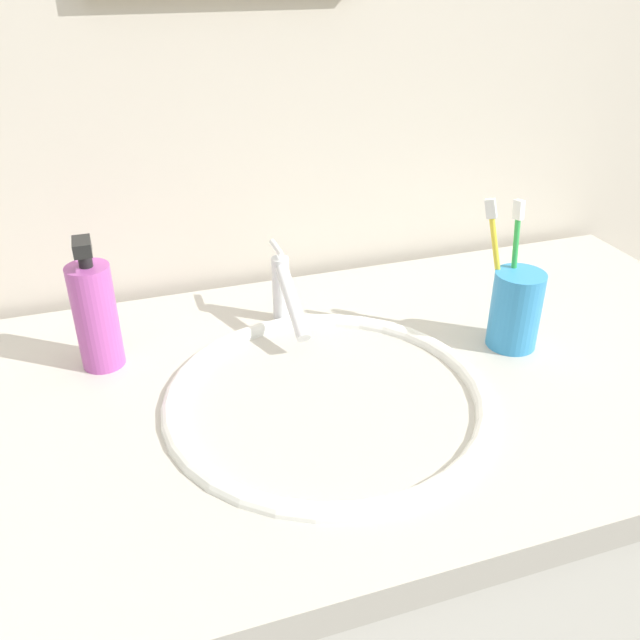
% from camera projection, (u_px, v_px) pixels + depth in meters
% --- Properties ---
extents(tiled_wall_back, '(2.49, 0.04, 2.40)m').
position_uv_depth(tiled_wall_back, '(227.00, 72.00, 0.92)').
color(tiled_wall_back, beige).
rests_on(tiled_wall_back, ground).
extents(vanity_counter, '(1.29, 0.59, 0.89)m').
position_uv_depth(vanity_counter, '(305.00, 627.00, 1.01)').
color(vanity_counter, silver).
rests_on(vanity_counter, ground).
extents(sink_basin, '(0.38, 0.38, 0.09)m').
position_uv_depth(sink_basin, '(328.00, 419.00, 0.79)').
color(sink_basin, white).
rests_on(sink_basin, vanity_counter).
extents(faucet, '(0.02, 0.15, 0.11)m').
position_uv_depth(faucet, '(285.00, 292.00, 0.89)').
color(faucet, silver).
rests_on(faucet, sink_basin).
extents(toothbrush_cup, '(0.06, 0.06, 0.10)m').
position_uv_depth(toothbrush_cup, '(516.00, 310.00, 0.85)').
color(toothbrush_cup, '#338CCC').
rests_on(toothbrush_cup, vanity_counter).
extents(toothbrush_green, '(0.01, 0.03, 0.19)m').
position_uv_depth(toothbrush_green, '(514.00, 262.00, 0.84)').
color(toothbrush_green, green).
rests_on(toothbrush_green, toothbrush_cup).
extents(toothbrush_yellow, '(0.04, 0.04, 0.19)m').
position_uv_depth(toothbrush_yellow, '(497.00, 263.00, 0.84)').
color(toothbrush_yellow, yellow).
rests_on(toothbrush_yellow, toothbrush_cup).
extents(soap_dispenser, '(0.05, 0.06, 0.17)m').
position_uv_depth(soap_dispenser, '(95.00, 314.00, 0.80)').
color(soap_dispenser, '#B24CA5').
rests_on(soap_dispenser, vanity_counter).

